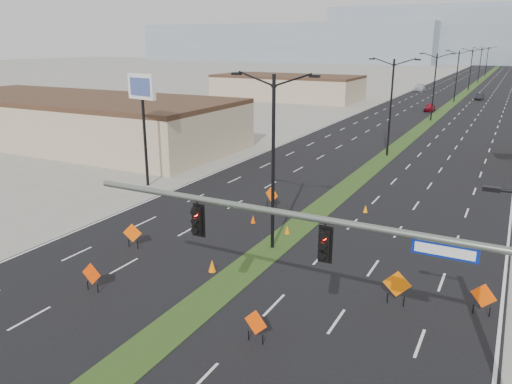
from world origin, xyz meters
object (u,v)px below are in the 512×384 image
at_px(signal_mast, 380,269).
at_px(streetlight_1, 391,105).
at_px(cone_2, 365,209).
at_px(construction_sign_4, 397,285).
at_px(car_left, 430,107).
at_px(construction_sign_3, 256,324).
at_px(streetlight_2, 434,85).
at_px(construction_sign_0, 92,275).
at_px(streetlight_0, 273,158).
at_px(streetlight_5, 480,64).
at_px(pole_sign_west, 142,96).
at_px(cone_1, 212,266).
at_px(cone_3, 287,230).
at_px(cone_0, 253,219).
at_px(construction_sign_1, 132,234).
at_px(construction_sign_2, 272,195).
at_px(streetlight_3, 457,74).
at_px(construction_sign_5, 483,297).
at_px(streetlight_6, 487,61).
at_px(car_mid, 480,97).
at_px(car_far, 420,88).
at_px(streetlight_4, 471,68).

height_order(signal_mast, streetlight_1, streetlight_1).
bearing_deg(cone_2, construction_sign_4, -68.26).
xyz_separation_m(car_left, construction_sign_3, (5.62, -76.35, 0.19)).
xyz_separation_m(streetlight_2, construction_sign_0, (-5.40, -64.85, -4.54)).
xyz_separation_m(streetlight_0, cone_2, (3.09, 8.80, -5.14)).
xyz_separation_m(streetlight_1, construction_sign_3, (3.62, -37.00, -4.56)).
distance_m(streetlight_5, construction_sign_3, 149.11).
relative_size(signal_mast, pole_sign_west, 1.77).
distance_m(cone_1, cone_3, 6.85).
xyz_separation_m(signal_mast, cone_3, (-8.68, 12.39, -4.49)).
bearing_deg(construction_sign_0, pole_sign_west, 118.58).
height_order(car_left, cone_0, car_left).
distance_m(streetlight_2, cone_3, 53.86).
height_order(construction_sign_1, construction_sign_2, construction_sign_2).
height_order(streetlight_3, construction_sign_3, streetlight_3).
bearing_deg(streetlight_5, cone_0, -91.24).
xyz_separation_m(streetlight_3, cone_0, (-2.96, -80.84, -5.14)).
xyz_separation_m(streetlight_1, construction_sign_5, (11.50, -30.49, -4.52)).
distance_m(construction_sign_4, pole_sign_west, 26.21).
distance_m(streetlight_5, streetlight_6, 28.00).
bearing_deg(construction_sign_1, streetlight_1, 59.47).
xyz_separation_m(streetlight_0, pole_sign_west, (-15.19, 7.18, 2.07)).
relative_size(car_mid, car_far, 0.73).
distance_m(streetlight_1, cone_2, 20.12).
height_order(streetlight_2, construction_sign_1, streetlight_2).
height_order(construction_sign_4, construction_sign_5, construction_sign_4).
distance_m(streetlight_5, construction_sign_4, 143.62).
relative_size(signal_mast, streetlight_4, 1.63).
relative_size(construction_sign_4, cone_3, 2.85).
height_order(streetlight_0, streetlight_4, same).
distance_m(car_far, construction_sign_0, 114.00).
xyz_separation_m(streetlight_2, cone_1, (-1.42, -60.33, -5.08)).
bearing_deg(construction_sign_1, construction_sign_4, -15.91).
relative_size(streetlight_0, streetlight_5, 1.00).
relative_size(car_left, pole_sign_west, 0.43).
distance_m(signal_mast, construction_sign_4, 7.69).
bearing_deg(streetlight_2, cone_0, -93.20).
relative_size(streetlight_6, construction_sign_1, 6.58).
bearing_deg(construction_sign_3, construction_sign_2, 123.70).
height_order(construction_sign_0, cone_1, construction_sign_0).
bearing_deg(construction_sign_5, streetlight_5, 113.75).
bearing_deg(construction_sign_1, streetlight_6, 69.87).
bearing_deg(streetlight_6, streetlight_3, -90.00).
xyz_separation_m(streetlight_2, streetlight_6, (0.00, 112.00, 0.00)).
relative_size(streetlight_6, construction_sign_5, 6.51).
distance_m(car_mid, construction_sign_5, 93.59).
height_order(cone_2, pole_sign_west, pole_sign_west).
distance_m(streetlight_6, construction_sign_4, 171.57).
bearing_deg(car_far, streetlight_1, -85.29).
relative_size(construction_sign_5, cone_1, 2.27).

